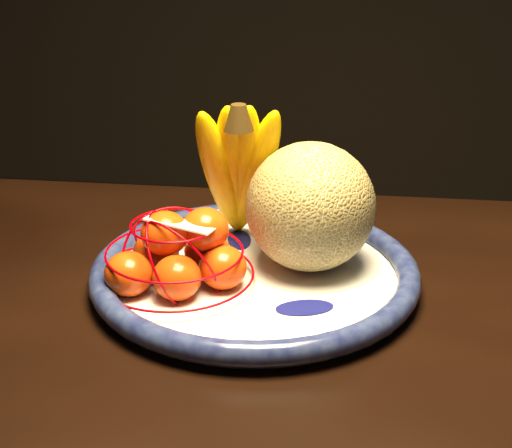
# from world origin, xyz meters

# --- Properties ---
(dining_table) EXTENTS (1.47, 0.89, 0.73)m
(dining_table) POSITION_xyz_m (-0.07, -0.10, 0.66)
(dining_table) COLOR black
(dining_table) RESTS_ON ground
(fruit_bowl) EXTENTS (0.36, 0.36, 0.03)m
(fruit_bowl) POSITION_xyz_m (0.09, 0.05, 0.75)
(fruit_bowl) COLOR white
(fruit_bowl) RESTS_ON dining_table
(cantaloupe) EXTENTS (0.14, 0.14, 0.14)m
(cantaloupe) POSITION_xyz_m (0.15, 0.08, 0.82)
(cantaloupe) COLOR olive
(cantaloupe) RESTS_ON fruit_bowl
(banana_bunch) EXTENTS (0.13, 0.12, 0.19)m
(banana_bunch) POSITION_xyz_m (0.06, 0.13, 0.85)
(banana_bunch) COLOR #FFD000
(banana_bunch) RESTS_ON fruit_bowl
(mandarin_bag) EXTENTS (0.19, 0.19, 0.11)m
(mandarin_bag) POSITION_xyz_m (0.01, 0.02, 0.78)
(mandarin_bag) COLOR #E94E11
(mandarin_bag) RESTS_ON fruit_bowl
(price_tag) EXTENTS (0.08, 0.04, 0.01)m
(price_tag) POSITION_xyz_m (0.01, 0.01, 0.82)
(price_tag) COLOR white
(price_tag) RESTS_ON mandarin_bag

